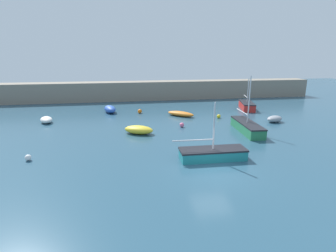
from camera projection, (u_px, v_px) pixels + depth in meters
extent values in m
cube|color=#284C60|center=(212.00, 172.00, 16.78)|extent=(120.00, 120.00, 0.20)
cube|color=gray|center=(156.00, 90.00, 43.43)|extent=(53.24, 3.18, 2.97)
cube|color=red|center=(247.00, 106.00, 35.52)|extent=(2.65, 4.68, 0.87)
cube|color=black|center=(247.00, 102.00, 35.39)|extent=(2.71, 4.78, 0.12)
cylinder|color=silver|center=(248.00, 91.00, 34.98)|extent=(0.11, 0.11, 3.26)
cylinder|color=silver|center=(246.00, 96.00, 36.48)|extent=(0.81, 2.53, 0.09)
cube|color=#287A4C|center=(247.00, 128.00, 25.04)|extent=(1.89, 5.58, 0.84)
cube|color=black|center=(247.00, 123.00, 24.91)|extent=(1.93, 5.69, 0.12)
cylinder|color=silver|center=(249.00, 100.00, 24.34)|extent=(0.11, 0.11, 4.50)
cylinder|color=silver|center=(242.00, 112.00, 26.17)|extent=(0.35, 3.02, 0.09)
ellipsoid|color=white|center=(46.00, 120.00, 28.44)|extent=(1.85, 2.38, 0.67)
ellipsoid|color=#2D56B7|center=(110.00, 109.00, 33.50)|extent=(1.99, 3.00, 0.89)
ellipsoid|color=gray|center=(275.00, 119.00, 28.70)|extent=(2.20, 1.77, 0.71)
ellipsoid|color=orange|center=(181.00, 114.00, 31.54)|extent=(3.35, 3.18, 0.59)
cube|color=teal|center=(213.00, 155.00, 18.46)|extent=(4.64, 1.61, 0.66)
cube|color=black|center=(213.00, 149.00, 18.36)|extent=(4.73, 1.64, 0.12)
cylinder|color=silver|center=(214.00, 127.00, 17.92)|extent=(0.12, 0.12, 3.42)
cylinder|color=silver|center=(193.00, 140.00, 17.95)|extent=(2.90, 0.16, 0.09)
ellipsoid|color=yellow|center=(139.00, 130.00, 24.46)|extent=(3.12, 2.53, 0.77)
sphere|color=orange|center=(140.00, 111.00, 33.09)|extent=(0.52, 0.52, 0.52)
sphere|color=yellow|center=(219.00, 116.00, 30.55)|extent=(0.44, 0.44, 0.44)
sphere|color=white|center=(28.00, 158.00, 18.22)|extent=(0.44, 0.44, 0.44)
sphere|color=#EA668C|center=(182.00, 125.00, 26.73)|extent=(0.47, 0.47, 0.47)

